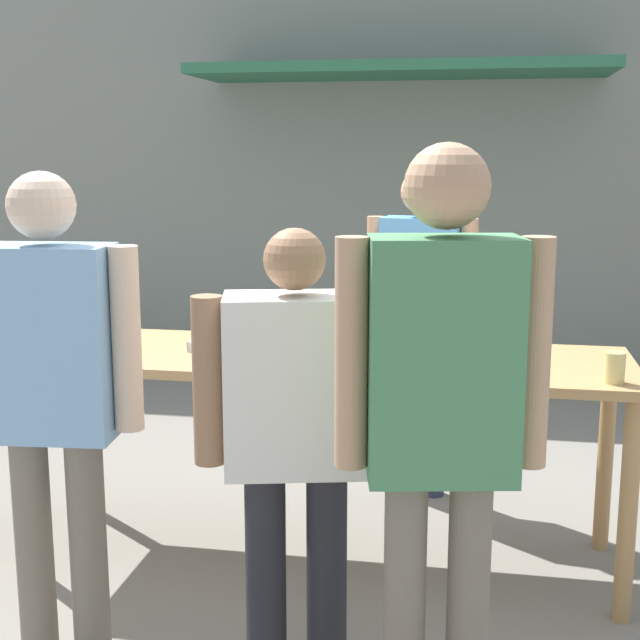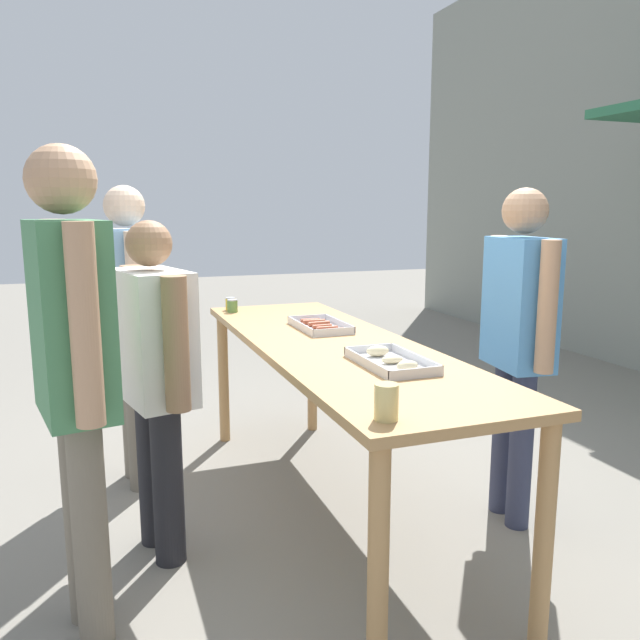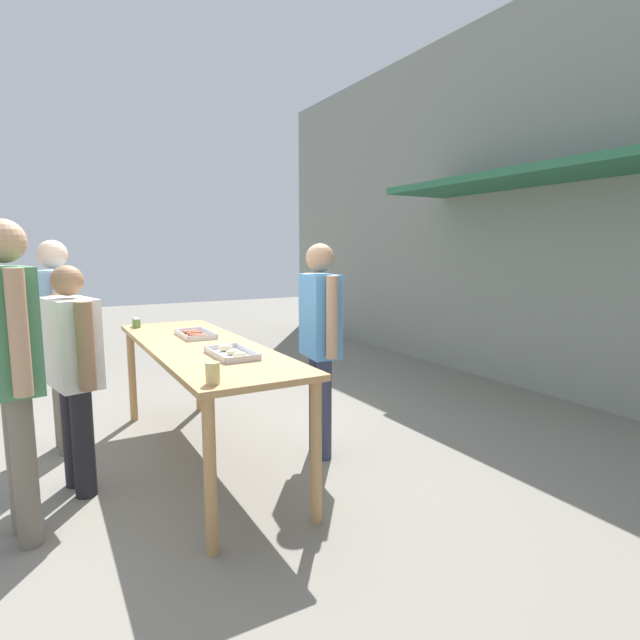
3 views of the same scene
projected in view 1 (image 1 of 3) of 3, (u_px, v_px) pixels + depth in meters
The scene contains 12 objects.
ground_plane at pixel (320, 557), 3.98m from camera, with size 24.00×24.00×0.00m, color gray.
building_facade_back at pixel (406, 94), 7.41m from camera, with size 12.00×1.11×4.50m.
serving_table at pixel (320, 378), 3.83m from camera, with size 2.62×0.78×0.93m.
food_tray_sausages at pixel (245, 345), 3.92m from camera, with size 0.45×0.24×0.04m.
food_tray_buns at pixel (447, 352), 3.77m from camera, with size 0.46×0.25×0.06m.
condiment_jar_mustard at pixel (33, 348), 3.74m from camera, with size 0.07×0.07×0.08m.
condiment_jar_ketchup at pixel (53, 349), 3.72m from camera, with size 0.07×0.07×0.08m.
beer_cup at pixel (614, 368), 3.33m from camera, with size 0.08×0.08×0.12m.
person_server_behind_table at pixel (420, 304), 4.55m from camera, with size 0.56×0.27×1.70m.
person_customer_holding_hotdog at pixel (51, 380), 3.01m from camera, with size 0.63×0.28×1.73m.
person_customer_with_cup at pixel (441, 403), 2.51m from camera, with size 0.60×0.31×1.81m.
person_customer_waiting_in_line at pixel (295, 422), 2.94m from camera, with size 0.66×0.36×1.55m.
Camera 1 is at (0.67, -3.65, 1.79)m, focal length 50.00 mm.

